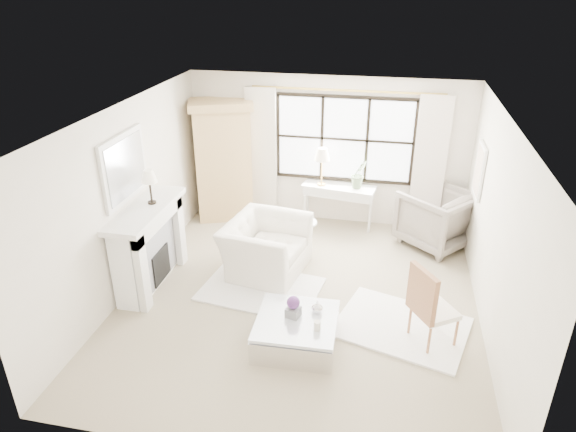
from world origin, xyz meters
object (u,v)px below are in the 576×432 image
object	(u,v)px
armoire	(224,160)
club_armchair	(266,247)
console_table	(338,206)
coffee_table	(296,332)

from	to	relation	value
armoire	club_armchair	size ratio (longest dim) A/B	1.74
console_table	coffee_table	bearing A→B (deg)	-83.09
console_table	club_armchair	bearing A→B (deg)	-108.22
coffee_table	armoire	bearing A→B (deg)	118.78
club_armchair	coffee_table	bearing A→B (deg)	-143.93
coffee_table	club_armchair	bearing A→B (deg)	114.19
armoire	console_table	distance (m)	2.28
club_armchair	coffee_table	size ratio (longest dim) A/B	1.25
armoire	coffee_table	xyz separation A→B (m)	(2.04, -3.45, -0.96)
club_armchair	armoire	bearing A→B (deg)	44.51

